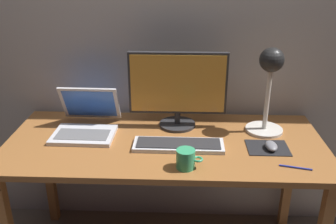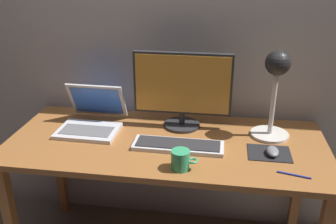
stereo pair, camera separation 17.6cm
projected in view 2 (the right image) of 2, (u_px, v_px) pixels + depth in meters
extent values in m
cube|color=#A8A099|center=(177.00, 15.00, 2.02)|extent=(4.80, 0.06, 2.60)
cube|color=#935B2D|center=(166.00, 143.00, 1.88)|extent=(1.60, 0.70, 0.03)
cube|color=#935B2D|center=(60.00, 165.00, 2.39)|extent=(0.05, 0.05, 0.71)
cube|color=#935B2D|center=(298.00, 185.00, 2.19)|extent=(0.05, 0.05, 0.71)
cylinder|color=#28282B|center=(182.00, 125.00, 2.03)|extent=(0.20, 0.20, 0.01)
cylinder|color=#28282B|center=(182.00, 118.00, 2.02)|extent=(0.03, 0.03, 0.06)
cube|color=#28282B|center=(183.00, 84.00, 1.94)|extent=(0.52, 0.03, 0.33)
cube|color=gold|center=(182.00, 85.00, 1.92)|extent=(0.49, 0.00, 0.31)
cube|color=silver|center=(178.00, 146.00, 1.81)|extent=(0.44, 0.14, 0.02)
cube|color=#28282B|center=(178.00, 144.00, 1.80)|extent=(0.41, 0.12, 0.01)
cube|color=silver|center=(88.00, 131.00, 1.96)|extent=(0.32, 0.23, 0.02)
cube|color=slate|center=(87.00, 130.00, 1.94)|extent=(0.27, 0.13, 0.00)
cube|color=silver|center=(97.00, 100.00, 2.06)|extent=(0.32, 0.11, 0.21)
cube|color=blue|center=(97.00, 100.00, 2.06)|extent=(0.28, 0.10, 0.18)
cylinder|color=beige|center=(269.00, 134.00, 1.93)|extent=(0.19, 0.19, 0.01)
cylinder|color=silver|center=(273.00, 102.00, 1.86)|extent=(0.02, 0.02, 0.35)
sphere|color=black|center=(278.00, 63.00, 1.78)|extent=(0.12, 0.12, 0.12)
sphere|color=#FFEAB2|center=(277.00, 70.00, 1.78)|extent=(0.04, 0.04, 0.04)
cube|color=black|center=(269.00, 153.00, 1.76)|extent=(0.20, 0.16, 0.00)
ellipsoid|color=slate|center=(273.00, 151.00, 1.74)|extent=(0.06, 0.10, 0.03)
cylinder|color=#339966|center=(180.00, 160.00, 1.62)|extent=(0.08, 0.08, 0.09)
torus|color=#339966|center=(193.00, 161.00, 1.61)|extent=(0.05, 0.05, 0.01)
cylinder|color=#2633A5|center=(294.00, 175.00, 1.58)|extent=(0.14, 0.04, 0.01)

